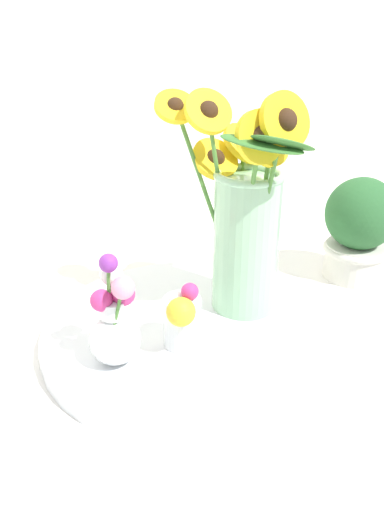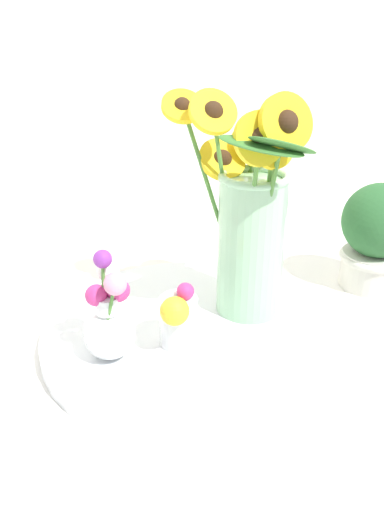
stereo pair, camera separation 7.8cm
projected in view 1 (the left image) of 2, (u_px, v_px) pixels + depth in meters
The scene contains 6 objects.
ground_plane at pixel (214, 344), 0.83m from camera, with size 6.00×6.00×0.00m, color silver.
serving_tray at pixel (192, 332), 0.84m from camera, with size 0.50×0.50×0.02m.
mason_jar_sunflowers at pixel (245, 222), 0.83m from camera, with size 0.20×0.25×0.38m.
vase_small_center at pixel (184, 318), 0.76m from camera, with size 0.07×0.08×0.11m.
vase_bulb_right at pixel (115, 324), 0.73m from camera, with size 0.08×0.08×0.18m.
potted_plant at pixel (359, 228), 1.01m from camera, with size 0.14×0.14×0.21m.
Camera 1 is at (-0.40, -0.57, 0.49)m, focal length 35.00 mm.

